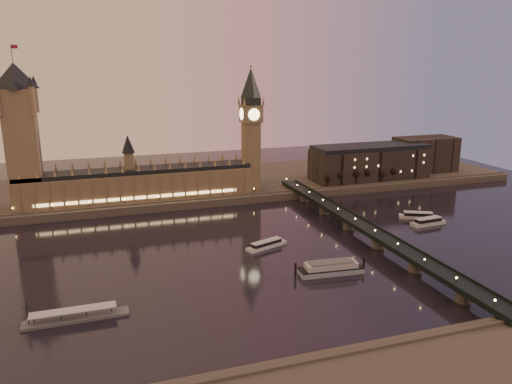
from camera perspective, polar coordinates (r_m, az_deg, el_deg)
ground at (r=303.28m, az=-3.27°, el=-7.13°), size 700.00×700.00×0.00m
far_embankment at (r=462.12m, az=-5.07°, el=0.93°), size 560.00×130.00×6.00m
palace_of_westminster at (r=404.73m, az=-13.35°, el=1.32°), size 180.00×26.62×52.00m
victoria_tower at (r=398.65m, az=-25.30°, el=6.56°), size 31.68×31.68×118.00m
big_ben at (r=415.75m, az=-0.58°, el=7.98°), size 17.68×17.68×104.00m
westminster_bridge at (r=335.33m, az=12.04°, el=-4.26°), size 13.20×260.00×15.30m
city_block at (r=492.06m, az=14.92°, el=3.63°), size 155.00×45.00×34.00m
bare_tree_0 at (r=437.67m, az=8.08°, el=1.63°), size 5.75×5.75×11.69m
bare_tree_1 at (r=443.84m, az=9.66°, el=1.75°), size 5.75×5.75×11.69m
bare_tree_2 at (r=450.33m, az=11.20°, el=1.87°), size 5.75×5.75×11.69m
bare_tree_3 at (r=457.14m, az=12.70°, el=1.98°), size 5.75×5.75×11.69m
bare_tree_4 at (r=464.26m, az=14.15°, el=2.08°), size 5.75×5.75×11.69m
bare_tree_5 at (r=471.67m, az=15.55°, el=2.18°), size 5.75×5.75×11.69m
cruise_boat_a at (r=312.85m, az=1.20°, el=-6.01°), size 28.86×15.54×4.55m
cruise_boat_b at (r=387.86m, az=18.03°, el=-2.58°), size 27.19×18.24×4.99m
cruise_boat_c at (r=375.33m, az=19.07°, el=-3.22°), size 26.89×9.21×5.28m
moored_barge at (r=278.94m, az=8.56°, el=-8.58°), size 40.99×13.07×7.54m
pontoon_pier at (r=244.89m, az=-19.89°, el=-13.30°), size 45.92×7.65×12.25m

